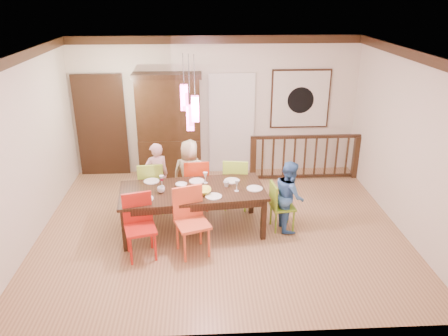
{
  "coord_description": "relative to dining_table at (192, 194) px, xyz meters",
  "views": [
    {
      "loc": [
        -0.3,
        -6.5,
        3.77
      ],
      "look_at": [
        0.06,
        0.2,
        1.0
      ],
      "focal_mm": 35.0,
      "sensor_mm": 36.0,
      "label": 1
    }
  ],
  "objects": [
    {
      "name": "plate_far_right",
      "position": [
        0.66,
        0.3,
        0.08
      ],
      "size": [
        0.26,
        0.26,
        0.01
      ],
      "primitive_type": "cylinder",
      "color": "white",
      "rests_on": "dining_table"
    },
    {
      "name": "balustrade",
      "position": [
        2.32,
        2.04,
        -0.17
      ],
      "size": [
        2.31,
        0.12,
        0.96
      ],
      "rotation": [
        0.0,
        0.0,
        0.0
      ],
      "color": "black",
      "rests_on": "floor"
    },
    {
      "name": "chair_end_right",
      "position": [
        1.49,
        -0.01,
        -0.2
      ],
      "size": [
        0.42,
        0.42,
        0.83
      ],
      "rotation": [
        0.0,
        0.0,
        1.69
      ],
      "color": "#74A120",
      "rests_on": "floor"
    },
    {
      "name": "cup_left",
      "position": [
        -0.5,
        -0.08,
        0.12
      ],
      "size": [
        0.15,
        0.15,
        0.1
      ],
      "primitive_type": "imported",
      "rotation": [
        0.0,
        0.0,
        -0.27
      ],
      "color": "silver",
      "rests_on": "dining_table"
    },
    {
      "name": "wine_glass_a",
      "position": [
        -0.5,
        0.15,
        0.17
      ],
      "size": [
        0.08,
        0.08,
        0.19
      ],
      "primitive_type": null,
      "color": "#590C19",
      "rests_on": "dining_table"
    },
    {
      "name": "pendant_cluster",
      "position": [
        0.0,
        -0.0,
        1.43
      ],
      "size": [
        0.27,
        0.21,
        1.14
      ],
      "color": "#FF4CA3",
      "rests_on": "ceiling"
    },
    {
      "name": "small_bowl",
      "position": [
        -0.18,
        0.11,
        0.11
      ],
      "size": [
        0.24,
        0.24,
        0.06
      ],
      "primitive_type": "imported",
      "rotation": [
        0.0,
        0.0,
        0.33
      ],
      "color": "white",
      "rests_on": "dining_table"
    },
    {
      "name": "wall_right",
      "position": [
        3.47,
        0.09,
        0.78
      ],
      "size": [
        0.0,
        5.0,
        5.0
      ],
      "primitive_type": "plane",
      "rotation": [
        1.57,
        0.0,
        -1.57
      ],
      "color": "beige",
      "rests_on": "floor"
    },
    {
      "name": "panel_door",
      "position": [
        -1.93,
        2.54,
        0.38
      ],
      "size": [
        1.04,
        0.07,
        2.24
      ],
      "primitive_type": "cube",
      "color": "black",
      "rests_on": "wall_back"
    },
    {
      "name": "ceiling",
      "position": [
        0.47,
        0.09,
        2.23
      ],
      "size": [
        6.0,
        6.0,
        0.0
      ],
      "primitive_type": "plane",
      "rotation": [
        3.14,
        0.0,
        0.0
      ],
      "color": "white",
      "rests_on": "wall_back"
    },
    {
      "name": "wine_glass_b",
      "position": [
        0.22,
        0.25,
        0.17
      ],
      "size": [
        0.08,
        0.08,
        0.19
      ],
      "primitive_type": null,
      "color": "silver",
      "rests_on": "dining_table"
    },
    {
      "name": "wall_back",
      "position": [
        0.47,
        2.59,
        0.78
      ],
      "size": [
        6.0,
        0.0,
        6.0
      ],
      "primitive_type": "plane",
      "rotation": [
        1.57,
        0.0,
        0.0
      ],
      "color": "beige",
      "rests_on": "floor"
    },
    {
      "name": "white_doorway",
      "position": [
        0.82,
        2.55,
        0.38
      ],
      "size": [
        0.97,
        0.05,
        2.22
      ],
      "primitive_type": "cube",
      "color": "silver",
      "rests_on": "wall_back"
    },
    {
      "name": "napkin",
      "position": [
        -0.06,
        -0.32,
        0.08
      ],
      "size": [
        0.18,
        0.14,
        0.01
      ],
      "primitive_type": "cube",
      "color": "#D83359",
      "rests_on": "dining_table"
    },
    {
      "name": "person_far_mid",
      "position": [
        -0.06,
        0.87,
        -0.03
      ],
      "size": [
        0.69,
        0.51,
        1.29
      ],
      "primitive_type": "imported",
      "rotation": [
        0.0,
        0.0,
        2.97
      ],
      "color": "beige",
      "rests_on": "floor"
    },
    {
      "name": "wine_glass_c",
      "position": [
        -0.12,
        -0.29,
        0.17
      ],
      "size": [
        0.08,
        0.08,
        0.19
      ],
      "primitive_type": null,
      "color": "#590C19",
      "rests_on": "dining_table"
    },
    {
      "name": "person_end_right",
      "position": [
        1.59,
        0.0,
        -0.08
      ],
      "size": [
        0.49,
        0.61,
        1.2
      ],
      "primitive_type": "imported",
      "rotation": [
        0.0,
        0.0,
        1.64
      ],
      "color": "#4273B9",
      "rests_on": "floor"
    },
    {
      "name": "chair_near_mid",
      "position": [
        0.01,
        -0.68,
        -0.08
      ],
      "size": [
        0.59,
        0.59,
        1.03
      ],
      "rotation": [
        0.0,
        0.0,
        0.33
      ],
      "color": "#F05931",
      "rests_on": "floor"
    },
    {
      "name": "plate_far_mid",
      "position": [
        0.07,
        0.32,
        0.08
      ],
      "size": [
        0.26,
        0.26,
        0.01
      ],
      "primitive_type": "cylinder",
      "color": "white",
      "rests_on": "dining_table"
    },
    {
      "name": "cup_right",
      "position": [
        0.56,
        0.08,
        0.12
      ],
      "size": [
        0.12,
        0.12,
        0.09
      ],
      "primitive_type": "imported",
      "rotation": [
        0.0,
        0.0,
        0.26
      ],
      "color": "silver",
      "rests_on": "dining_table"
    },
    {
      "name": "plate_far_left",
      "position": [
        -0.69,
        0.35,
        0.08
      ],
      "size": [
        0.26,
        0.26,
        0.01
      ],
      "primitive_type": "cylinder",
      "color": "white",
      "rests_on": "dining_table"
    },
    {
      "name": "chair_far_right",
      "position": [
        0.78,
        0.81,
        -0.12
      ],
      "size": [
        0.5,
        0.5,
        0.98
      ],
      "rotation": [
        0.0,
        0.0,
        2.99
      ],
      "color": "#9CD034",
      "rests_on": "floor"
    },
    {
      "name": "plate_near_mid",
      "position": [
        0.33,
        -0.29,
        0.08
      ],
      "size": [
        0.26,
        0.26,
        0.01
      ],
      "primitive_type": "cylinder",
      "color": "white",
      "rests_on": "dining_table"
    },
    {
      "name": "floor",
      "position": [
        0.47,
        0.09,
        -0.67
      ],
      "size": [
        6.0,
        6.0,
        0.0
      ],
      "primitive_type": "plane",
      "color": "#976A49",
      "rests_on": "ground"
    },
    {
      "name": "wall_left",
      "position": [
        -2.53,
        0.09,
        0.78
      ],
      "size": [
        0.0,
        5.0,
        5.0
      ],
      "primitive_type": "plane",
      "rotation": [
        1.57,
        0.0,
        1.57
      ],
      "color": "beige",
      "rests_on": "floor"
    },
    {
      "name": "chair_far_left",
      "position": [
        -0.75,
        0.73,
        -0.12
      ],
      "size": [
        0.49,
        0.49,
        0.97
      ],
      "rotation": [
        0.0,
        0.0,
        3.25
      ],
      "color": "#95C137",
      "rests_on": "floor"
    },
    {
      "name": "crown_molding",
      "position": [
        0.47,
        0.09,
        2.15
      ],
      "size": [
        6.0,
        5.0,
        0.16
      ],
      "primitive_type": null,
      "color": "black",
      "rests_on": "wall_back"
    },
    {
      "name": "person_far_left",
      "position": [
        -0.66,
        0.87,
        -0.05
      ],
      "size": [
        0.54,
        0.46,
        1.25
      ],
      "primitive_type": "imported",
      "rotation": [
        0.0,
        0.0,
        3.56
      ],
      "color": "#F8BCCB",
      "rests_on": "floor"
    },
    {
      "name": "serving_bowl",
      "position": [
        0.15,
        -0.14,
        0.11
      ],
      "size": [
        0.31,
        0.31,
        0.07
      ],
      "primitive_type": "imported",
      "rotation": [
        0.0,
        0.0,
        0.05
      ],
      "color": "yellow",
      "rests_on": "dining_table"
    },
    {
      "name": "chair_near_left",
      "position": [
        -0.77,
        -0.73,
        -0.12
      ],
      "size": [
        0.54,
        0.54,
        0.97
      ],
      "rotation": [
        0.0,
        0.0,
        0.26
      ],
      "color": "red",
      "rests_on": "floor"
    },
    {
      "name": "wine_glass_d",
      "position": [
        0.71,
        -0.09,
        0.17
      ],
      "size": [
        0.08,
        0.08,
        0.19
      ],
      "primitive_type": null,
      "color": "silver",
      "rests_on": "dining_table"
    },
    {
      "name": "plate_end_right",
      "position": [
        1.01,
        -0.03,
        0.08
      ],
      "size": [
        0.26,
        0.26,
        0.01
      ],
      "primitive_type": "cylinder",
      "color": "white",
      "rests_on": "dining_table"
    },
    {
      "name": "china_hutch",
      "position": [
        -0.5,
        2.39,
        0.43
      ],
      "size": [
        1.39,
        0.46,
        2.2
      ],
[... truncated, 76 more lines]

